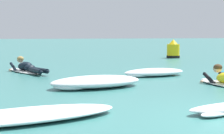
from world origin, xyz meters
TOP-DOWN VIEW (x-y plane):
  - ground_plane at (0.00, 10.00)m, footprint 120.00×120.00m
  - surfer_far at (-3.32, 7.70)m, footprint 1.35×2.56m
  - whitewater_mid_left at (0.25, 5.87)m, footprint 2.00×1.14m
  - whitewater_back at (-3.43, 0.77)m, footprint 2.95×1.69m
  - whitewater_far_band at (-1.82, 3.94)m, footprint 2.40×1.64m
  - channel_marker_buoy at (3.79, 13.34)m, footprint 0.65×0.65m

SIDE VIEW (x-z plane):
  - ground_plane at x=0.00m, z-range 0.00..0.00m
  - whitewater_back at x=-3.43m, z-range -0.01..0.16m
  - whitewater_mid_left at x=0.25m, z-range -0.01..0.22m
  - whitewater_far_band at x=-1.82m, z-range -0.01..0.26m
  - surfer_far at x=-3.32m, z-range -0.14..0.41m
  - channel_marker_buoy at x=3.79m, z-range -0.10..0.81m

